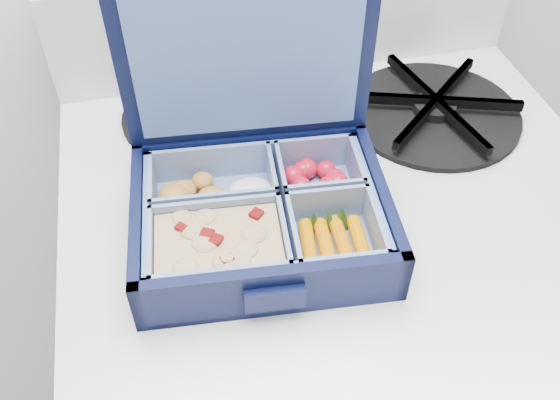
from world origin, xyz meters
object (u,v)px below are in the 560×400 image
object	(u,v)px
burner_grate	(435,105)
fork	(324,123)
bento_box	(261,217)
stove	(323,397)

from	to	relation	value
burner_grate	fork	distance (m)	0.12
bento_box	burner_grate	size ratio (longest dim) A/B	1.15
stove	burner_grate	world-z (taller)	burner_grate
stove	bento_box	size ratio (longest dim) A/B	3.66
bento_box	fork	xyz separation A→B (m)	(0.10, 0.14, -0.02)
stove	fork	size ratio (longest dim) A/B	5.00
stove	bento_box	xyz separation A→B (m)	(-0.09, -0.03, 0.42)
stove	bento_box	world-z (taller)	bento_box
burner_grate	bento_box	bearing A→B (deg)	-149.26
fork	burner_grate	bearing A→B (deg)	11.26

